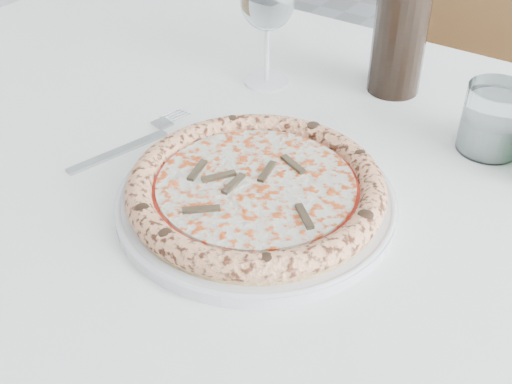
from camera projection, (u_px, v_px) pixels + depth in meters
dining_table at (298, 217)px, 0.85m from camera, size 1.50×0.89×0.76m
chair_far at (465, 70)px, 1.51m from camera, size 0.42×0.42×0.93m
plate at (256, 200)px, 0.73m from camera, size 0.32×0.32×0.02m
pizza at (256, 188)px, 0.72m from camera, size 0.29×0.29×0.03m
fork at (133, 142)px, 0.84m from camera, size 0.05×0.20×0.00m
wine_glass at (268, 2)px, 0.90m from camera, size 0.08×0.08×0.18m
tumbler at (492, 123)px, 0.81m from camera, size 0.08×0.08×0.09m
wine_bottle at (404, 3)px, 0.88m from camera, size 0.08×0.08×0.31m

